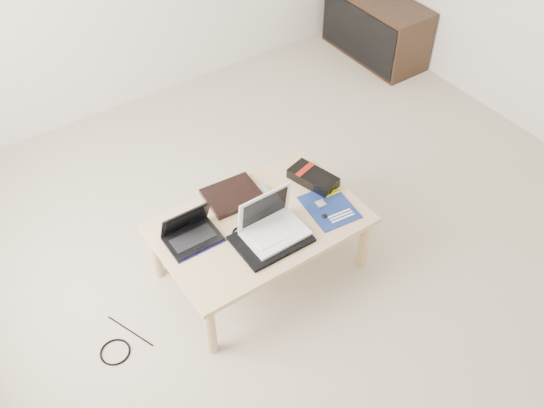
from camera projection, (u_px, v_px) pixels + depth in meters
ground at (309, 251)px, 3.61m from camera, size 4.00×4.00×0.00m
coffee_table at (260, 228)px, 3.26m from camera, size 1.10×0.70×0.40m
media_cabinet at (376, 28)px, 4.99m from camera, size 0.41×0.90×0.50m
book at (233, 195)px, 3.35m from camera, size 0.31×0.27×0.03m
netbook at (191, 233)px, 3.12m from camera, size 0.28×0.21×0.19m
tablet at (258, 230)px, 3.18m from camera, size 0.27×0.24×0.01m
remote at (267, 200)px, 3.33m from camera, size 0.13×0.24×0.02m
neoprene_sleeve at (271, 239)px, 3.13m from camera, size 0.38×0.28×0.02m
white_laptop at (272, 225)px, 3.12m from camera, size 0.32×0.23×0.23m
motherboard at (330, 207)px, 3.30m from camera, size 0.27×0.33×0.01m
gpu_box at (313, 178)px, 3.43m from camera, size 0.21×0.31×0.06m
cable_coil at (241, 233)px, 3.17m from camera, size 0.10×0.10×0.01m
floor_cable_coil at (115, 352)px, 3.12m from camera, size 0.17×0.17×0.01m
floor_cable_trail at (130, 331)px, 3.21m from camera, size 0.12×0.30×0.01m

